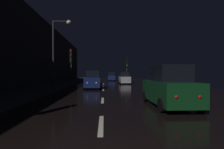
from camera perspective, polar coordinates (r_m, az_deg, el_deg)
The scene contains 11 objects.
ground at distance 27.12m, azimuth -2.91°, elevation -3.32°, with size 25.63×84.00×0.02m, color black.
sidewalk_left at distance 27.94m, azimuth -16.63°, elevation -3.05°, with size 4.40×84.00×0.15m, color #33302D.
building_facade_left at distance 25.54m, azimuth -24.29°, elevation 7.50°, with size 0.80×63.00×9.83m, color #2D2B28.
lane_centerline at distance 16.66m, azimuth -3.06°, elevation -5.57°, with size 0.16×23.84×0.01m.
traffic_light_far_left at distance 22.87m, azimuth -13.89°, elevation 5.14°, with size 0.34×0.47×4.99m.
traffic_light_far_right at distance 31.05m, azimuth 5.12°, elevation 3.59°, with size 0.35×0.48×4.80m.
streetlamp_overhead at distance 16.06m, azimuth -17.86°, elevation 10.01°, with size 1.70×0.44×6.59m.
car_approaching_headlights at distance 19.36m, azimuth -6.50°, elevation -1.96°, with size 1.89×4.10×2.07m.
car_parked_right_near at distance 9.27m, azimuth 18.94°, elevation -4.25°, with size 1.97×4.26×2.15m.
car_parked_right_far at distance 28.00m, azimuth 4.31°, elevation -1.35°, with size 1.80×3.89×1.96m.
car_distant_taillights at distance 39.72m, azimuth -0.21°, elevation -0.79°, with size 1.87×4.06×2.04m.
Camera 1 is at (0.11, -2.57, 1.72)m, focal length 26.59 mm.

